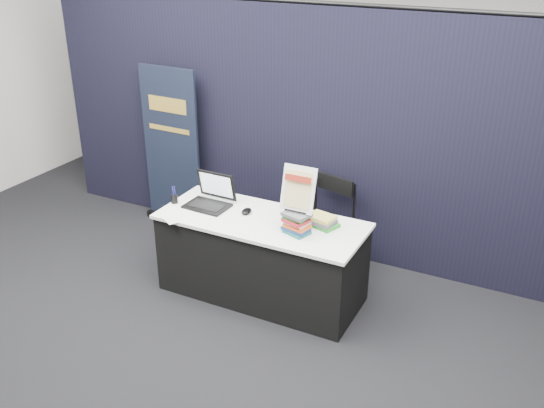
{
  "coord_description": "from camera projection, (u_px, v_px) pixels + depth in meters",
  "views": [
    {
      "loc": [
        2.2,
        -3.55,
        3.04
      ],
      "look_at": [
        0.1,
        0.55,
        0.92
      ],
      "focal_mm": 40.0,
      "sensor_mm": 36.0,
      "label": 1
    }
  ],
  "objects": [
    {
      "name": "wall_back",
      "position": [
        390.0,
        39.0,
        7.55
      ],
      "size": [
        8.0,
        0.02,
        3.5
      ],
      "primitive_type": "cube",
      "color": "#BCB8B1",
      "rests_on": "floor"
    },
    {
      "name": "brochure_right",
      "position": [
        201.0,
        206.0,
        5.43
      ],
      "size": [
        0.32,
        0.25,
        0.0
      ],
      "primitive_type": "cube",
      "rotation": [
        0.0,
        0.0,
        0.23
      ],
      "color": "silver",
      "rests_on": "display_table"
    },
    {
      "name": "book_stack_short",
      "position": [
        322.0,
        221.0,
        5.05
      ],
      "size": [
        0.25,
        0.22,
        0.09
      ],
      "rotation": [
        0.0,
        0.0,
        -0.29
      ],
      "color": "#228223",
      "rests_on": "display_table"
    },
    {
      "name": "laptop",
      "position": [
        210.0,
        198.0,
        5.42
      ],
      "size": [
        0.39,
        0.31,
        0.29
      ],
      "rotation": [
        0.0,
        0.0,
        -0.02
      ],
      "color": "black",
      "rests_on": "display_table"
    },
    {
      "name": "pullup_banner",
      "position": [
        172.0,
        157.0,
        6.5
      ],
      "size": [
        0.74,
        0.13,
        1.74
      ],
      "rotation": [
        0.0,
        0.0,
        -0.04
      ],
      "color": "black",
      "rests_on": "floor"
    },
    {
      "name": "info_sign",
      "position": [
        298.0,
        190.0,
        4.82
      ],
      "size": [
        0.29,
        0.14,
        0.39
      ],
      "rotation": [
        0.0,
        0.0,
        0.01
      ],
      "color": "black",
      "rests_on": "book_stack_tall"
    },
    {
      "name": "book_stack_tall",
      "position": [
        296.0,
        223.0,
        4.92
      ],
      "size": [
        0.23,
        0.2,
        0.19
      ],
      "rotation": [
        0.0,
        0.0,
        -0.26
      ],
      "color": "#175A51",
      "rests_on": "display_table"
    },
    {
      "name": "stacking_chair",
      "position": [
        328.0,
        222.0,
        5.7
      ],
      "size": [
        0.5,
        0.5,
        0.9
      ],
      "rotation": [
        0.0,
        0.0,
        -0.25
      ],
      "color": "black",
      "rests_on": "floor"
    },
    {
      "name": "floor",
      "position": [
        231.0,
        326.0,
        5.05
      ],
      "size": [
        8.0,
        8.0,
        0.0
      ],
      "primitive_type": "plane",
      "color": "black",
      "rests_on": "ground"
    },
    {
      "name": "pen_cup",
      "position": [
        174.0,
        199.0,
        5.47
      ],
      "size": [
        0.08,
        0.08,
        0.08
      ],
      "primitive_type": "cylinder",
      "rotation": [
        0.0,
        0.0,
        0.24
      ],
      "color": "black",
      "rests_on": "display_table"
    },
    {
      "name": "brochure_left",
      "position": [
        179.0,
        215.0,
        5.26
      ],
      "size": [
        0.33,
        0.25,
        0.0
      ],
      "primitive_type": "cube",
      "rotation": [
        0.0,
        0.0,
        -0.08
      ],
      "color": "white",
      "rests_on": "display_table"
    },
    {
      "name": "display_table",
      "position": [
        262.0,
        257.0,
        5.34
      ],
      "size": [
        1.8,
        0.75,
        0.75
      ],
      "color": "black",
      "rests_on": "floor"
    },
    {
      "name": "brochure_mid",
      "position": [
        174.0,
        215.0,
        5.25
      ],
      "size": [
        0.37,
        0.34,
        0.0
      ],
      "primitive_type": "cube",
      "rotation": [
        0.0,
        0.0,
        -0.53
      ],
      "color": "silver",
      "rests_on": "display_table"
    },
    {
      "name": "drape_partition",
      "position": [
        312.0,
        135.0,
        5.84
      ],
      "size": [
        6.0,
        0.08,
        2.4
      ],
      "primitive_type": "cube",
      "color": "black",
      "rests_on": "floor"
    },
    {
      "name": "mouse",
      "position": [
        246.0,
        211.0,
        5.28
      ],
      "size": [
        0.09,
        0.13,
        0.04
      ],
      "primitive_type": "ellipsoid",
      "rotation": [
        0.0,
        0.0,
        0.09
      ],
      "color": "black",
      "rests_on": "display_table"
    }
  ]
}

